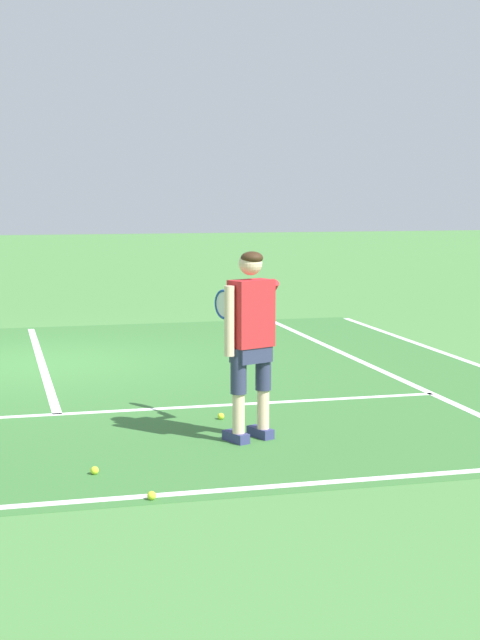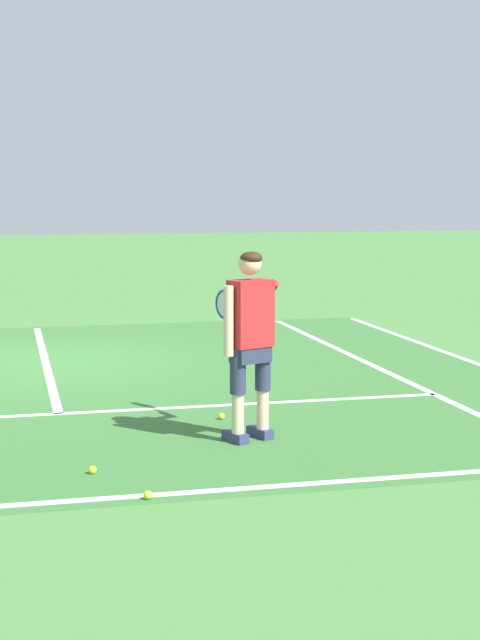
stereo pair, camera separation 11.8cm
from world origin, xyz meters
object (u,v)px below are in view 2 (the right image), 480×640
at_px(tennis_player, 249,332).
at_px(tennis_ball_near_feet, 92,470).
at_px(tennis_ball_mid_court, 148,495).
at_px(tennis_ball_by_baseline, 221,416).

bearing_deg(tennis_player, tennis_ball_near_feet, -152.83).
bearing_deg(tennis_ball_mid_court, tennis_ball_near_feet, 113.98).
xyz_separation_m(tennis_player, tennis_ball_by_baseline, (-0.07, 0.84, -0.96)).
relative_size(tennis_ball_by_baseline, tennis_ball_mid_court, 1.00).
bearing_deg(tennis_player, tennis_ball_by_baseline, 94.90).
bearing_deg(tennis_ball_by_baseline, tennis_ball_mid_court, -114.52).
bearing_deg(tennis_ball_mid_court, tennis_ball_by_baseline, 65.48).
height_order(tennis_ball_by_baseline, tennis_ball_mid_court, same).
height_order(tennis_player, tennis_ball_near_feet, tennis_player).
height_order(tennis_ball_near_feet, tennis_ball_mid_court, same).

